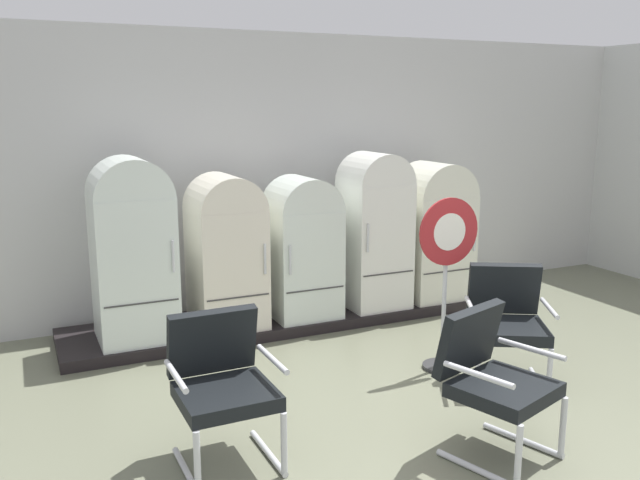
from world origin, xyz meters
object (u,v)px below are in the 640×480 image
refrigerator_1 (226,247)px  refrigerator_0 (132,244)px  armchair_center (492,374)px  refrigerator_3 (374,226)px  refrigerator_2 (302,243)px  armchair_right (507,317)px  armchair_left (222,379)px  sign_stand (446,280)px  refrigerator_4 (434,227)px

refrigerator_1 → refrigerator_0: bearing=-179.3°
refrigerator_0 → armchair_center: refrigerator_0 is taller
refrigerator_0 → refrigerator_1: refrigerator_0 is taller
refrigerator_0 → refrigerator_3: bearing=-0.8°
refrigerator_0 → refrigerator_1: bearing=0.7°
refrigerator_2 → refrigerator_3: size_ratio=0.87×
armchair_right → armchair_center: 1.19m
refrigerator_3 → armchair_right: size_ratio=1.71×
armchair_left → refrigerator_3: bearing=43.5°
refrigerator_2 → armchair_center: (0.09, -2.79, -0.30)m
sign_stand → refrigerator_0: bearing=144.9°
refrigerator_0 → refrigerator_1: size_ratio=1.13×
refrigerator_1 → armchair_right: refrigerator_1 is taller
refrigerator_2 → sign_stand: size_ratio=0.96×
armchair_left → armchair_right: 2.39m
refrigerator_3 → armchair_left: refrigerator_3 is taller
armchair_right → armchair_center: same height
refrigerator_0 → armchair_right: bearing=-37.9°
refrigerator_4 → sign_stand: refrigerator_4 is taller
refrigerator_1 → refrigerator_3: (1.57, -0.05, 0.09)m
refrigerator_4 → armchair_center: refrigerator_4 is taller
armchair_right → sign_stand: 0.56m
refrigerator_3 → armchair_left: 3.16m
armchair_center → refrigerator_2: bearing=91.8°
refrigerator_4 → armchair_center: 3.17m
refrigerator_1 → refrigerator_4: (2.31, -0.04, 0.01)m
refrigerator_3 → sign_stand: bearing=-97.0°
refrigerator_4 → armchair_center: size_ratio=1.58×
refrigerator_2 → armchair_center: 2.81m
sign_stand → refrigerator_2: bearing=111.7°
refrigerator_0 → armchair_center: bearing=-58.9°
refrigerator_0 → armchair_right: 3.24m
refrigerator_1 → armchair_left: 2.33m
refrigerator_4 → armchair_left: (-3.01, -2.16, -0.34)m
refrigerator_3 → armchair_right: bearing=-86.7°
refrigerator_3 → refrigerator_4: size_ratio=1.09×
refrigerator_0 → refrigerator_4: 3.16m
refrigerator_4 → armchair_right: size_ratio=1.58×
refrigerator_4 → armchair_left: refrigerator_4 is taller
refrigerator_0 → armchair_left: (0.15, -2.19, -0.44)m
armchair_right → armchair_center: size_ratio=1.00×
refrigerator_0 → sign_stand: refrigerator_0 is taller
refrigerator_4 → sign_stand: size_ratio=1.01×
refrigerator_2 → armchair_right: (0.92, -1.94, -0.30)m
armchair_center → refrigerator_0: bearing=121.1°
refrigerator_3 → armchair_right: (0.11, -1.93, -0.42)m
refrigerator_2 → refrigerator_3: 0.81m
refrigerator_4 → armchair_left: size_ratio=1.58×
sign_stand → refrigerator_4: bearing=58.9°
refrigerator_2 → armchair_right: 2.17m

